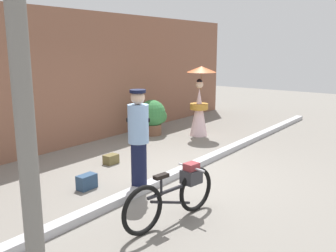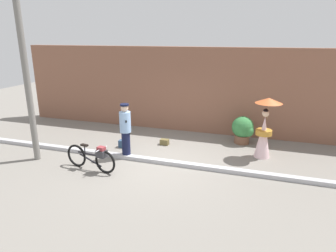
# 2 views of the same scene
# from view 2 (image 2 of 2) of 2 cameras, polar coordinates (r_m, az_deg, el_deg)

# --- Properties ---
(ground_plane) EXTENTS (30.00, 30.00, 0.00)m
(ground_plane) POSITION_cam_2_polar(r_m,az_deg,el_deg) (8.96, -2.23, -7.02)
(ground_plane) COLOR gray
(building_wall) EXTENTS (14.00, 0.40, 3.24)m
(building_wall) POSITION_cam_2_polar(r_m,az_deg,el_deg) (11.66, 3.55, 6.95)
(building_wall) COLOR brown
(building_wall) RESTS_ON ground_plane
(sidewalk_curb) EXTENTS (14.00, 0.20, 0.12)m
(sidewalk_curb) POSITION_cam_2_polar(r_m,az_deg,el_deg) (8.94, -2.23, -6.67)
(sidewalk_curb) COLOR #B2B2B7
(sidewalk_curb) RESTS_ON ground_plane
(bicycle_near_officer) EXTENTS (1.67, 0.48, 0.76)m
(bicycle_near_officer) POSITION_cam_2_polar(r_m,az_deg,el_deg) (8.58, -14.22, -5.79)
(bicycle_near_officer) COLOR black
(bicycle_near_officer) RESTS_ON ground_plane
(person_officer) EXTENTS (0.34, 0.34, 1.71)m
(person_officer) POSITION_cam_2_polar(r_m,az_deg,el_deg) (9.08, -8.15, -0.68)
(person_officer) COLOR #141938
(person_officer) RESTS_ON ground_plane
(person_with_parasol) EXTENTS (0.79, 0.79, 1.88)m
(person_with_parasol) POSITION_cam_2_polar(r_m,az_deg,el_deg) (9.51, 18.01, -0.38)
(person_with_parasol) COLOR silver
(person_with_parasol) RESTS_ON ground_plane
(potted_plant_by_door) EXTENTS (0.77, 0.75, 0.97)m
(potted_plant_by_door) POSITION_cam_2_polar(r_m,az_deg,el_deg) (10.67, 14.20, -0.59)
(potted_plant_by_door) COLOR brown
(potted_plant_by_door) RESTS_ON ground_plane
(backpack_on_pavement) EXTENTS (0.29, 0.21, 0.19)m
(backpack_on_pavement) POSITION_cam_2_polar(r_m,az_deg,el_deg) (10.34, -0.68, -3.06)
(backpack_on_pavement) COLOR brown
(backpack_on_pavement) RESTS_ON ground_plane
(backpack_spare) EXTENTS (0.33, 0.19, 0.25)m
(backpack_spare) POSITION_cam_2_polar(r_m,az_deg,el_deg) (10.18, -8.48, -3.39)
(backpack_spare) COLOR navy
(backpack_spare) RESTS_ON ground_plane
(utility_pole) EXTENTS (0.18, 0.18, 4.80)m
(utility_pole) POSITION_cam_2_polar(r_m,az_deg,el_deg) (9.44, -25.39, 7.80)
(utility_pole) COLOR slate
(utility_pole) RESTS_ON ground_plane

